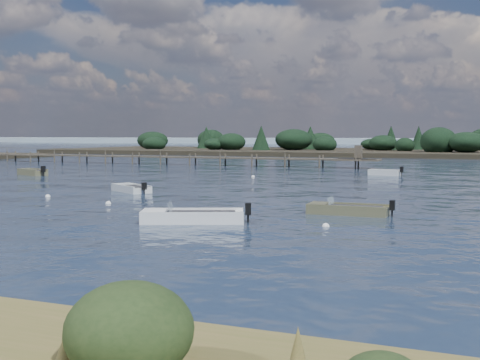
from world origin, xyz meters
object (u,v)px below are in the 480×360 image
at_px(dinghy_mid_white_b, 348,212).
at_px(jetty, 163,157).
at_px(dinghy_mid_grey, 131,190).
at_px(tender_far_grey_b, 384,174).
at_px(tender_far_grey, 33,173).
at_px(dinghy_mid_white_a, 192,219).

bearing_deg(dinghy_mid_white_b, jetty, 128.98).
bearing_deg(dinghy_mid_grey, jetty, 115.71).
bearing_deg(tender_far_grey_b, tender_far_grey, -158.69).
height_order(tender_far_grey_b, dinghy_mid_grey, tender_far_grey_b).
bearing_deg(jetty, tender_far_grey_b, -19.79).
bearing_deg(jetty, dinghy_mid_white_b, -51.02).
height_order(dinghy_mid_grey, dinghy_mid_white_a, dinghy_mid_white_a).
relative_size(dinghy_mid_white_b, dinghy_mid_grey, 1.11).
xyz_separation_m(dinghy_mid_white_b, dinghy_mid_white_a, (-5.95, -5.26, 0.01)).
height_order(dinghy_mid_white_b, dinghy_mid_grey, dinghy_mid_white_b).
bearing_deg(tender_far_grey_b, dinghy_mid_grey, -120.12).
relative_size(tender_far_grey_b, jetty, 0.05).
height_order(dinghy_mid_white_a, jetty, jetty).
xyz_separation_m(dinghy_mid_white_a, jetty, (-26.94, 45.91, 0.84)).
distance_m(tender_far_grey_b, jetty, 32.27).
bearing_deg(dinghy_mid_white_b, dinghy_mid_white_a, -138.50).
relative_size(dinghy_mid_grey, jetty, 0.06).
xyz_separation_m(tender_far_grey, dinghy_mid_white_a, (28.46, -22.55, -0.02)).
bearing_deg(tender_far_grey, dinghy_mid_white_b, -26.67).
bearing_deg(tender_far_grey_b, dinghy_mid_white_b, -85.13).
bearing_deg(jetty, dinghy_mid_white_a, -59.59).
xyz_separation_m(dinghy_mid_white_b, dinghy_mid_grey, (-16.25, 6.08, -0.00)).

